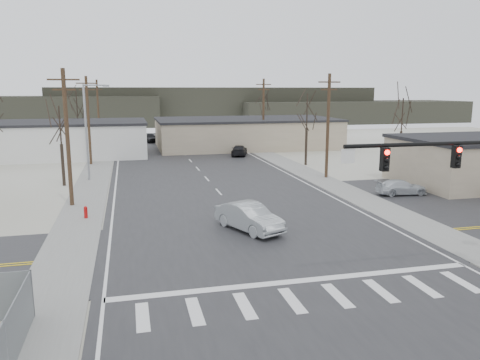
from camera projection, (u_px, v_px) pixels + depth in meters
The scene contains 27 objects.
ground at pixel (266, 245), 26.00m from camera, with size 140.00×140.00×0.00m, color white.
main_road at pixel (216, 190), 40.31m from camera, with size 18.00×110.00×0.05m, color #262628.
cross_road at pixel (266, 245), 25.99m from camera, with size 90.00×10.00×0.04m, color #262628.
sidewalk_left at pixel (92, 184), 42.65m from camera, with size 3.00×90.00×0.06m, color gray.
sidewalk_right at pixel (310, 174), 47.52m from camera, with size 3.00×90.00×0.06m, color gray.
traffic_signal_mast at pixel (475, 176), 21.00m from camera, with size 8.95×0.43×7.20m.
fire_hydrant at pixel (86, 212), 31.21m from camera, with size 0.24×0.24×0.87m.
building_left_far at pixel (58, 139), 60.08m from camera, with size 22.30×12.30×4.50m.
building_right_far at pixel (246, 133), 69.88m from camera, with size 26.30×14.30×4.30m.
upole_left_b at pixel (67, 136), 33.82m from camera, with size 2.20×0.30×10.00m.
upole_left_c at pixel (88, 119), 52.91m from camera, with size 2.20×0.30×10.00m.
upole_left_d at pixel (98, 111), 72.00m from camera, with size 2.20×0.30×10.00m.
upole_right_a at pixel (328, 124), 44.82m from camera, with size 2.20×0.30×10.00m.
upole_right_b at pixel (263, 113), 65.82m from camera, with size 2.20×0.30×10.00m.
streetlight_main at pixel (88, 127), 43.55m from camera, with size 2.40×0.25×9.00m.
tree_left_near at pixel (60, 127), 41.11m from camera, with size 3.30×3.30×7.35m.
tree_right_mid at pixel (307, 113), 52.55m from camera, with size 3.74×3.74×8.33m.
tree_left_far at pixel (77, 106), 65.50m from camera, with size 3.96×3.96×8.82m.
tree_right_far at pixel (263, 107), 78.01m from camera, with size 3.52×3.52×7.84m.
tree_lot at pixel (402, 117), 50.98m from camera, with size 3.52×3.52×7.84m.
hill_left at pixel (0, 112), 105.11m from camera, with size 70.00×18.00×7.00m, color #333026.
hill_center at pixel (215, 105), 120.22m from camera, with size 80.00×18.00×9.00m, color #333026.
hill_right at pixel (350, 112), 122.86m from camera, with size 60.00×18.00×5.50m, color #333026.
sedan_crossing at pixel (249, 217), 28.48m from camera, with size 1.75×5.01×1.65m, color gray.
car_far_a at pixel (239, 150), 60.95m from camera, with size 1.87×4.59×1.33m, color black.
car_far_b at pixel (149, 137), 76.30m from camera, with size 1.80×4.47×1.52m, color black.
car_parked_silver at pixel (401, 187), 38.25m from camera, with size 1.69×4.15×1.20m, color #B8BEC4.
Camera 1 is at (-7.24, -23.80, 8.51)m, focal length 35.00 mm.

